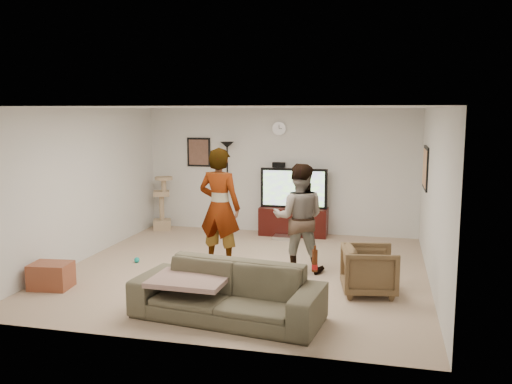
% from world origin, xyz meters
% --- Properties ---
extents(floor, '(5.50, 5.50, 0.02)m').
position_xyz_m(floor, '(0.00, 0.00, -0.01)').
color(floor, tan).
rests_on(floor, ground).
extents(ceiling, '(5.50, 5.50, 0.02)m').
position_xyz_m(ceiling, '(0.00, 0.00, 2.51)').
color(ceiling, white).
rests_on(ceiling, wall_back).
extents(wall_back, '(5.50, 0.04, 2.50)m').
position_xyz_m(wall_back, '(0.00, 2.75, 1.25)').
color(wall_back, silver).
rests_on(wall_back, floor).
extents(wall_front, '(5.50, 0.04, 2.50)m').
position_xyz_m(wall_front, '(0.00, -2.75, 1.25)').
color(wall_front, silver).
rests_on(wall_front, floor).
extents(wall_left, '(0.04, 5.50, 2.50)m').
position_xyz_m(wall_left, '(-2.75, 0.00, 1.25)').
color(wall_left, silver).
rests_on(wall_left, floor).
extents(wall_right, '(0.04, 5.50, 2.50)m').
position_xyz_m(wall_right, '(2.75, 0.00, 1.25)').
color(wall_right, silver).
rests_on(wall_right, floor).
extents(wall_clock, '(0.26, 0.04, 0.26)m').
position_xyz_m(wall_clock, '(0.00, 2.72, 2.10)').
color(wall_clock, white).
rests_on(wall_clock, wall_back).
extents(wall_speaker, '(0.25, 0.10, 0.10)m').
position_xyz_m(wall_speaker, '(0.00, 2.69, 1.38)').
color(wall_speaker, black).
rests_on(wall_speaker, wall_back).
extents(picture_back, '(0.42, 0.03, 0.52)m').
position_xyz_m(picture_back, '(-1.70, 2.73, 1.60)').
color(picture_back, brown).
rests_on(picture_back, wall_back).
extents(picture_right, '(0.03, 0.78, 0.62)m').
position_xyz_m(picture_right, '(2.73, 1.60, 1.50)').
color(picture_right, '#EFA375').
rests_on(picture_right, wall_right).
extents(tv_stand, '(1.34, 0.45, 0.56)m').
position_xyz_m(tv_stand, '(0.34, 2.50, 0.28)').
color(tv_stand, black).
rests_on(tv_stand, floor).
extents(console_box, '(0.40, 0.30, 0.07)m').
position_xyz_m(console_box, '(0.23, 2.11, 0.04)').
color(console_box, silver).
rests_on(console_box, floor).
extents(tv, '(1.32, 0.08, 0.78)m').
position_xyz_m(tv, '(0.34, 2.50, 0.95)').
color(tv, black).
rests_on(tv, tv_stand).
extents(tv_screen, '(1.21, 0.01, 0.69)m').
position_xyz_m(tv_screen, '(0.34, 2.46, 0.95)').
color(tv_screen, '#88E153').
rests_on(tv_screen, tv).
extents(floor_lamp, '(0.32, 0.32, 1.83)m').
position_xyz_m(floor_lamp, '(-1.03, 2.55, 0.91)').
color(floor_lamp, black).
rests_on(floor_lamp, floor).
extents(cat_tree, '(0.47, 0.47, 1.12)m').
position_xyz_m(cat_tree, '(-2.41, 2.40, 0.56)').
color(cat_tree, tan).
rests_on(cat_tree, floor).
extents(person_left, '(0.75, 0.55, 1.89)m').
position_xyz_m(person_left, '(-0.44, 0.13, 0.94)').
color(person_left, '#9F9EAE').
rests_on(person_left, floor).
extents(person_right, '(0.87, 0.71, 1.67)m').
position_xyz_m(person_right, '(0.82, 0.15, 0.83)').
color(person_right, '#3A3F92').
rests_on(person_right, floor).
extents(sofa, '(2.34, 1.16, 0.66)m').
position_xyz_m(sofa, '(0.30, -1.97, 0.33)').
color(sofa, '#4C4736').
rests_on(sofa, floor).
extents(throw_blanket, '(0.92, 0.73, 0.06)m').
position_xyz_m(throw_blanket, '(-0.17, -1.97, 0.44)').
color(throw_blanket, tan).
rests_on(throw_blanket, sofa).
extents(beer_bottle, '(0.06, 0.06, 0.25)m').
position_xyz_m(beer_bottle, '(1.34, -1.97, 0.78)').
color(beer_bottle, '#4E1C07').
rests_on(beer_bottle, sofa).
extents(armchair, '(0.82, 0.81, 0.65)m').
position_xyz_m(armchair, '(1.91, -0.67, 0.33)').
color(armchair, brown).
rests_on(armchair, floor).
extents(side_table, '(0.58, 0.46, 0.36)m').
position_xyz_m(side_table, '(-2.40, -1.48, 0.18)').
color(side_table, brown).
rests_on(side_table, floor).
extents(toy_ball, '(0.09, 0.09, 0.09)m').
position_xyz_m(toy_ball, '(-1.81, -0.02, 0.04)').
color(toy_ball, '#12A49B').
rests_on(toy_ball, floor).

